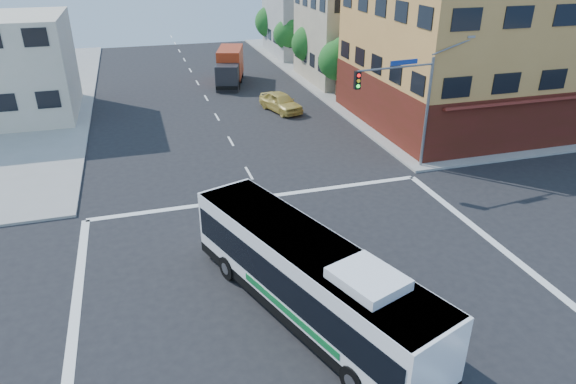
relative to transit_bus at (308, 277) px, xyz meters
name	(u,v)px	position (x,y,z in m)	size (l,w,h in m)	color
ground	(319,296)	(0.84, 0.93, -1.77)	(120.00, 120.00, 0.00)	black
sidewalk_ne	(499,65)	(35.84, 35.93, -1.69)	(50.00, 50.00, 0.15)	gray
corner_building_ne	(484,45)	(20.83, 19.41, 4.12)	(18.10, 15.44, 14.00)	#CE944A
building_east_near	(364,35)	(17.82, 34.91, 2.74)	(12.06, 10.06, 9.00)	#B5A78A
building_east_far	(318,13)	(17.82, 48.91, 3.24)	(12.06, 10.06, 10.00)	#A5A5A0
signal_mast_ne	(405,94)	(9.92, 11.55, 3.21)	(7.91, 1.13, 8.07)	slate
street_tree_a	(339,58)	(12.74, 28.85, 1.82)	(3.60, 3.60, 5.53)	#372014
street_tree_b	(311,41)	(12.74, 36.85, 1.98)	(3.80, 3.80, 5.79)	#372014
street_tree_c	(289,33)	(12.74, 44.85, 1.69)	(3.40, 3.40, 5.29)	#372014
street_tree_d	(271,20)	(12.74, 52.85, 2.11)	(4.00, 4.00, 6.03)	#372014
transit_bus	(308,277)	(0.00, 0.00, 0.00)	(6.61, 12.36, 3.61)	black
box_truck	(230,67)	(4.07, 36.68, -0.12)	(4.16, 7.84, 3.39)	black
parked_car	(281,102)	(6.37, 25.98, -0.96)	(1.91, 4.74, 1.61)	gold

